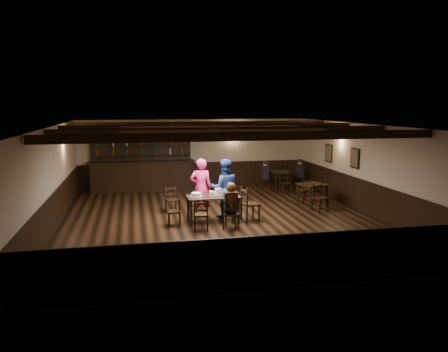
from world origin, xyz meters
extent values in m
plane|color=black|center=(0.00, 0.00, 0.00)|extent=(10.00, 10.00, 0.00)
cube|color=#BFB29F|center=(0.00, 5.00, 1.35)|extent=(9.00, 0.02, 2.70)
cube|color=#BFB29F|center=(0.00, -5.00, 1.35)|extent=(9.00, 0.02, 2.70)
cube|color=#BFB29F|center=(-4.50, 0.00, 1.35)|extent=(0.02, 10.00, 2.70)
cube|color=#BFB29F|center=(4.50, 0.00, 1.35)|extent=(0.02, 10.00, 2.70)
cube|color=silver|center=(0.00, 0.00, 2.70)|extent=(9.00, 10.00, 0.02)
cube|color=black|center=(0.00, 4.97, 0.50)|extent=(9.00, 0.04, 1.00)
cube|color=black|center=(0.00, -4.97, 0.50)|extent=(9.00, 0.04, 1.00)
cube|color=black|center=(-4.47, 0.00, 0.50)|extent=(0.04, 10.00, 1.00)
cube|color=black|center=(4.47, 0.00, 0.50)|extent=(0.04, 10.00, 1.00)
cube|color=black|center=(-1.90, 4.97, 1.85)|extent=(0.90, 0.03, 1.00)
cube|color=black|center=(-1.90, 4.95, 1.85)|extent=(0.80, 0.02, 0.90)
cube|color=black|center=(4.47, 0.50, 1.60)|extent=(0.03, 0.55, 0.65)
cube|color=#72664C|center=(4.45, 0.50, 1.60)|extent=(0.02, 0.45, 0.55)
cube|color=black|center=(4.47, 2.40, 1.55)|extent=(0.03, 0.55, 0.65)
cube|color=#72664C|center=(4.45, 2.40, 1.55)|extent=(0.02, 0.45, 0.55)
cube|color=black|center=(0.00, -3.00, 2.60)|extent=(8.90, 0.18, 0.18)
cube|color=black|center=(0.00, -1.00, 2.60)|extent=(8.90, 0.18, 0.18)
cube|color=black|center=(0.00, 1.00, 2.60)|extent=(8.90, 0.18, 0.18)
cube|color=black|center=(0.00, 3.00, 2.60)|extent=(8.90, 0.18, 0.18)
cube|color=black|center=(-0.91, -0.64, 0.36)|extent=(0.06, 0.06, 0.71)
cube|color=black|center=(-0.92, -0.04, 0.36)|extent=(0.06, 0.06, 0.71)
cube|color=black|center=(0.42, -0.64, 0.36)|extent=(0.06, 0.06, 0.71)
cube|color=black|center=(0.41, -0.03, 0.36)|extent=(0.06, 0.06, 0.71)
cube|color=black|center=(-0.25, -0.34, 0.73)|extent=(1.45, 0.73, 0.04)
cube|color=#A5A8AD|center=(-0.25, 0.01, 0.73)|extent=(1.45, 0.04, 0.04)
cube|color=#A5A8AD|center=(-0.25, -0.68, 0.73)|extent=(1.45, 0.04, 0.04)
cube|color=#A5A8AD|center=(0.46, -0.33, 0.73)|extent=(0.03, 0.72, 0.04)
cube|color=#A5A8AD|center=(-0.96, -0.34, 0.73)|extent=(0.03, 0.72, 0.04)
cube|color=black|center=(-0.51, -0.94, 0.20)|extent=(0.04, 0.04, 0.40)
cube|color=black|center=(-0.57, -1.25, 0.20)|extent=(0.04, 0.04, 0.40)
cube|color=black|center=(-0.85, -0.89, 0.20)|extent=(0.04, 0.04, 0.40)
cube|color=black|center=(-0.90, -1.20, 0.20)|extent=(0.04, 0.04, 0.40)
cube|color=black|center=(-0.71, -1.07, 0.42)|extent=(0.45, 0.43, 0.04)
cube|color=black|center=(-0.73, -1.23, 0.63)|extent=(0.39, 0.10, 0.42)
cube|color=black|center=(-0.73, -1.23, 0.59)|extent=(0.34, 0.08, 0.05)
cube|color=black|center=(-0.73, -1.23, 0.76)|extent=(0.34, 0.08, 0.05)
cube|color=black|center=(0.29, -1.05, 0.20)|extent=(0.04, 0.04, 0.39)
cube|color=black|center=(0.17, -1.33, 0.20)|extent=(0.04, 0.04, 0.39)
cube|color=black|center=(0.00, -0.91, 0.20)|extent=(0.04, 0.04, 0.39)
cube|color=black|center=(-0.13, -1.19, 0.20)|extent=(0.04, 0.04, 0.39)
cube|color=black|center=(0.08, -1.12, 0.41)|extent=(0.50, 0.49, 0.04)
cube|color=black|center=(0.02, -1.26, 0.61)|extent=(0.36, 0.19, 0.41)
cube|color=black|center=(0.02, -1.26, 0.57)|extent=(0.31, 0.16, 0.05)
cube|color=black|center=(0.02, -1.26, 0.74)|extent=(0.31, 0.16, 0.05)
cube|color=black|center=(-1.47, -0.29, 0.19)|extent=(0.03, 0.03, 0.37)
cube|color=black|center=(-1.18, -0.34, 0.19)|extent=(0.03, 0.03, 0.37)
cube|color=black|center=(-1.52, -0.60, 0.19)|extent=(0.03, 0.03, 0.37)
cube|color=black|center=(-1.23, -0.65, 0.19)|extent=(0.03, 0.03, 0.37)
cube|color=black|center=(-1.35, -0.47, 0.39)|extent=(0.40, 0.41, 0.03)
cube|color=black|center=(-1.20, -0.49, 0.59)|extent=(0.08, 0.37, 0.39)
cube|color=black|center=(-1.20, -0.49, 0.55)|extent=(0.07, 0.31, 0.04)
cube|color=black|center=(-1.20, -0.49, 0.71)|extent=(0.07, 0.31, 0.04)
cube|color=black|center=(1.01, -0.60, 0.24)|extent=(0.04, 0.04, 0.47)
cube|color=black|center=(0.64, -0.67, 0.24)|extent=(0.04, 0.04, 0.47)
cube|color=black|center=(0.95, -0.21, 0.24)|extent=(0.04, 0.04, 0.47)
cube|color=black|center=(0.58, -0.28, 0.24)|extent=(0.04, 0.04, 0.47)
cube|color=black|center=(0.79, -0.44, 0.50)|extent=(0.51, 0.53, 0.04)
cube|color=black|center=(0.61, -0.47, 0.74)|extent=(0.12, 0.46, 0.50)
cube|color=black|center=(0.61, -0.47, 0.69)|extent=(0.09, 0.40, 0.06)
cube|color=black|center=(0.61, -0.47, 0.89)|extent=(0.09, 0.40, 0.06)
cube|color=black|center=(-1.39, 0.79, 0.19)|extent=(0.04, 0.04, 0.38)
cube|color=black|center=(-1.47, 1.08, 0.19)|extent=(0.04, 0.04, 0.38)
cube|color=black|center=(-1.08, 0.88, 0.19)|extent=(0.04, 0.04, 0.38)
cube|color=black|center=(-1.16, 1.17, 0.19)|extent=(0.04, 0.04, 0.38)
cube|color=black|center=(-1.27, 0.98, 0.40)|extent=(0.46, 0.44, 0.04)
cube|color=black|center=(-1.31, 1.13, 0.60)|extent=(0.37, 0.13, 0.40)
cube|color=black|center=(-1.31, 1.13, 0.56)|extent=(0.32, 0.11, 0.04)
cube|color=black|center=(-1.31, 1.13, 0.73)|extent=(0.32, 0.11, 0.04)
imported|color=#E82E88|center=(-0.49, 0.35, 0.86)|extent=(0.66, 0.46, 1.73)
imported|color=navy|center=(0.18, 0.21, 0.86)|extent=(0.88, 0.71, 1.72)
cube|color=black|center=(0.08, -1.00, 0.52)|extent=(0.32, 0.32, 0.13)
cube|color=black|center=(0.08, -1.12, 0.75)|extent=(0.34, 0.20, 0.48)
cylinder|color=black|center=(0.08, -1.12, 0.97)|extent=(0.10, 0.34, 0.34)
sphere|color=#D8A384|center=(0.08, -1.12, 1.12)|extent=(0.21, 0.21, 0.21)
sphere|color=#3D230D|center=(0.08, -1.15, 1.13)|extent=(0.26, 0.26, 0.26)
cone|color=#3D230D|center=(0.08, -1.25, 0.73)|extent=(0.20, 0.20, 0.60)
cylinder|color=white|center=(-0.72, -0.29, 0.76)|extent=(0.34, 0.34, 0.01)
cylinder|color=white|center=(-0.72, -0.29, 0.81)|extent=(0.27, 0.27, 0.09)
cylinder|color=silver|center=(-0.72, -0.29, 0.79)|extent=(0.29, 0.29, 0.05)
cylinder|color=white|center=(-0.29, -0.36, 0.82)|extent=(0.15, 0.15, 0.14)
cylinder|color=white|center=(-0.10, -0.31, 0.85)|extent=(0.17, 0.17, 0.20)
cylinder|color=#A5A8AD|center=(-0.24, -0.20, 0.77)|extent=(0.05, 0.05, 0.03)
sphere|color=orange|center=(-0.24, -0.20, 0.80)|extent=(0.03, 0.03, 0.03)
cylinder|color=silver|center=(0.06, -0.39, 0.79)|extent=(0.03, 0.03, 0.08)
cylinder|color=#A5A8AD|center=(0.20, -0.43, 0.80)|extent=(0.04, 0.04, 0.10)
cylinder|color=silver|center=(0.01, -0.22, 0.80)|extent=(0.07, 0.07, 0.10)
cube|color=maroon|center=(0.26, -0.47, 0.75)|extent=(0.31, 0.22, 0.00)
cube|color=#0E1A4A|center=(0.31, -0.22, 0.75)|extent=(0.32, 0.25, 0.00)
cube|color=black|center=(-2.10, 4.65, 0.55)|extent=(3.80, 0.60, 1.10)
cube|color=black|center=(-2.10, 4.65, 1.12)|extent=(4.00, 0.70, 0.05)
cube|color=black|center=(-2.10, 4.92, 1.10)|extent=(3.80, 0.10, 2.20)
cube|color=black|center=(-2.10, 4.82, 1.35)|extent=(3.70, 0.22, 0.03)
cube|color=black|center=(-2.10, 4.82, 1.70)|extent=(3.70, 0.22, 0.03)
cube|color=black|center=(-2.10, 4.82, 2.05)|extent=(3.70, 0.22, 0.03)
cube|color=black|center=(3.23, 0.88, 0.73)|extent=(0.99, 0.99, 0.04)
cube|color=black|center=(3.01, 0.47, 0.35)|extent=(0.05, 0.05, 0.71)
cube|color=black|center=(2.82, 1.10, 0.35)|extent=(0.05, 0.05, 0.71)
cube|color=black|center=(3.63, 0.66, 0.35)|extent=(0.05, 0.05, 0.71)
cube|color=black|center=(3.44, 1.29, 0.35)|extent=(0.05, 0.05, 0.71)
cube|color=black|center=(3.10, 3.67, 0.73)|extent=(0.78, 0.78, 0.04)
cube|color=black|center=(2.82, 3.35, 0.35)|extent=(0.05, 0.05, 0.71)
cube|color=black|center=(2.78, 3.95, 0.35)|extent=(0.05, 0.05, 0.71)
cube|color=black|center=(3.43, 3.38, 0.35)|extent=(0.05, 0.05, 0.71)
cube|color=black|center=(3.39, 3.99, 0.35)|extent=(0.05, 0.05, 0.71)
cube|color=black|center=(2.52, 3.71, 0.71)|extent=(0.21, 0.34, 0.49)
sphere|color=#D8A384|center=(2.52, 3.71, 1.04)|extent=(0.19, 0.19, 0.19)
sphere|color=black|center=(2.52, 3.71, 1.07)|extent=(0.20, 0.20, 0.20)
cube|color=black|center=(3.93, 3.76, 0.72)|extent=(0.24, 0.36, 0.50)
sphere|color=#D8A384|center=(3.93, 3.76, 1.06)|extent=(0.19, 0.19, 0.19)
sphere|color=black|center=(3.93, 3.76, 1.09)|extent=(0.20, 0.20, 0.20)
camera|label=1|loc=(-2.39, -12.07, 3.28)|focal=35.00mm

